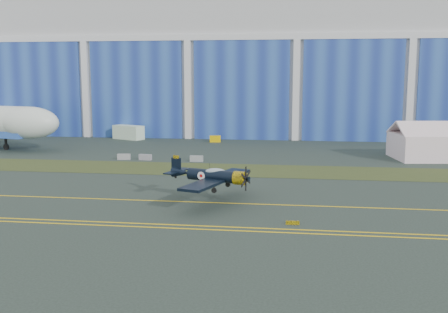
# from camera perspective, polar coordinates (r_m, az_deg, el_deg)

# --- Properties ---
(ground) EXTENTS (260.00, 260.00, 0.00)m
(ground) POSITION_cam_1_polar(r_m,az_deg,el_deg) (62.45, -13.09, -3.42)
(ground) COLOR #2B3831
(ground) RESTS_ON ground
(grass_median) EXTENTS (260.00, 10.00, 0.02)m
(grass_median) POSITION_cam_1_polar(r_m,az_deg,el_deg) (75.43, -9.32, -1.20)
(grass_median) COLOR #475128
(grass_median) RESTS_ON ground
(hangar) EXTENTS (220.00, 45.70, 30.00)m
(hangar) POSITION_cam_1_polar(r_m,az_deg,el_deg) (130.63, -1.92, 9.67)
(hangar) COLOR silver
(hangar) RESTS_ON ground
(taxiway_centreline) EXTENTS (200.00, 0.20, 0.02)m
(taxiway_centreline) POSITION_cam_1_polar(r_m,az_deg,el_deg) (57.92, -14.85, -4.42)
(taxiway_centreline) COLOR yellow
(taxiway_centreline) RESTS_ON ground
(edge_line_near) EXTENTS (80.00, 0.20, 0.02)m
(edge_line_near) POSITION_cam_1_polar(r_m,az_deg,el_deg) (49.58, -19.09, -6.84)
(edge_line_near) COLOR yellow
(edge_line_near) RESTS_ON ground
(edge_line_far) EXTENTS (80.00, 0.20, 0.02)m
(edge_line_far) POSITION_cam_1_polar(r_m,az_deg,el_deg) (50.44, -18.58, -6.55)
(edge_line_far) COLOR yellow
(edge_line_far) RESTS_ON ground
(guard_board_right) EXTENTS (1.20, 0.15, 0.35)m
(guard_board_right) POSITION_cam_1_polar(r_m,az_deg,el_deg) (46.73, 7.48, -7.16)
(guard_board_right) COLOR yellow
(guard_board_right) RESTS_ON ground
(warbird) EXTENTS (13.26, 14.60, 3.59)m
(warbird) POSITION_cam_1_polar(r_m,az_deg,el_deg) (53.73, -1.31, -2.09)
(warbird) COLOR black
(warbird) RESTS_ON ground
(tent) EXTENTS (14.14, 11.20, 6.01)m
(tent) POSITION_cam_1_polar(r_m,az_deg,el_deg) (88.40, 22.10, 1.68)
(tent) COLOR white
(tent) RESTS_ON ground
(shipping_container) EXTENTS (7.02, 5.10, 2.83)m
(shipping_container) POSITION_cam_1_polar(r_m,az_deg,el_deg) (109.59, -10.36, 2.61)
(shipping_container) COLOR #D1F4D1
(shipping_container) RESTS_ON ground
(tug) EXTENTS (2.28, 1.60, 1.24)m
(tug) POSITION_cam_1_polar(r_m,az_deg,el_deg) (103.23, -0.97, 1.93)
(tug) COLOR #E4BA00
(tug) RESTS_ON ground
(barrier_a) EXTENTS (2.07, 0.90, 0.90)m
(barrier_a) POSITION_cam_1_polar(r_m,az_deg,el_deg) (83.02, -10.84, -0.03)
(barrier_a) COLOR gray
(barrier_a) RESTS_ON ground
(barrier_b) EXTENTS (2.07, 0.88, 0.90)m
(barrier_b) POSITION_cam_1_polar(r_m,az_deg,el_deg) (82.04, -8.56, -0.07)
(barrier_b) COLOR gray
(barrier_b) RESTS_ON ground
(barrier_c) EXTENTS (2.02, 0.68, 0.90)m
(barrier_c) POSITION_cam_1_polar(r_m,az_deg,el_deg) (79.75, -3.01, -0.24)
(barrier_c) COLOR gray
(barrier_c) RESTS_ON ground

